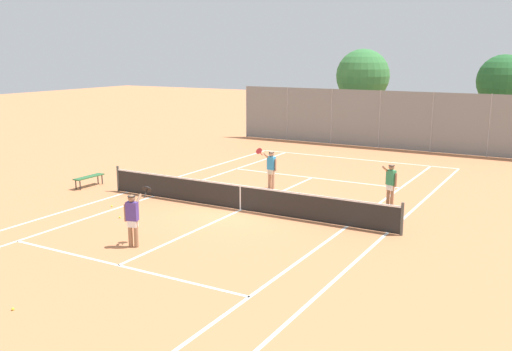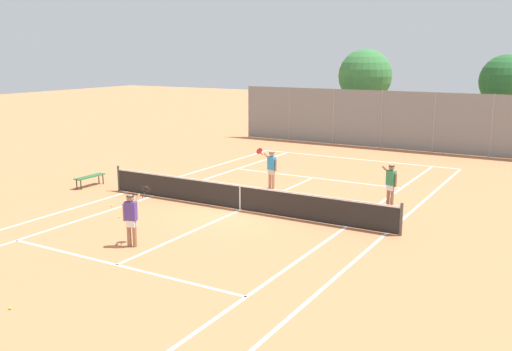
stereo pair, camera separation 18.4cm
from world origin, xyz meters
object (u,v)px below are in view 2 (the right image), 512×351
(tennis_net, at_px, (240,197))
(loose_tennis_ball_0, at_px, (364,211))
(tree_behind_right, at_px, (506,82))
(loose_tennis_ball_4, at_px, (112,206))
(player_near_side, at_px, (131,216))
(tree_behind_left, at_px, (364,78))
(loose_tennis_ball_3, at_px, (10,308))
(player_far_left, at_px, (271,167))
(player_far_right, at_px, (391,183))
(loose_tennis_ball_2, at_px, (119,217))
(courtside_bench, at_px, (90,177))
(loose_tennis_ball_1, at_px, (242,193))

(tennis_net, distance_m, loose_tennis_ball_0, 4.54)
(loose_tennis_ball_0, bearing_deg, tree_behind_right, 82.14)
(loose_tennis_ball_4, bearing_deg, player_near_side, -38.70)
(tennis_net, height_order, tree_behind_left, tree_behind_left)
(loose_tennis_ball_3, bearing_deg, player_far_left, 92.29)
(player_far_right, bearing_deg, loose_tennis_ball_0, -116.22)
(loose_tennis_ball_2, bearing_deg, loose_tennis_ball_0, 35.44)
(tennis_net, relative_size, loose_tennis_ball_4, 181.82)
(loose_tennis_ball_3, relative_size, loose_tennis_ball_4, 1.00)
(player_far_right, relative_size, loose_tennis_ball_0, 24.24)
(player_far_right, distance_m, tree_behind_left, 17.59)
(tennis_net, distance_m, tree_behind_left, 19.64)
(loose_tennis_ball_0, relative_size, courtside_bench, 0.04)
(tree_behind_left, bearing_deg, loose_tennis_ball_1, -86.42)
(loose_tennis_ball_4, bearing_deg, tree_behind_left, 84.20)
(player_near_side, height_order, player_far_left, same)
(loose_tennis_ball_0, distance_m, loose_tennis_ball_1, 5.21)
(courtside_bench, bearing_deg, loose_tennis_ball_1, 18.80)
(loose_tennis_ball_1, relative_size, tree_behind_right, 0.01)
(player_far_left, distance_m, loose_tennis_ball_4, 6.80)
(loose_tennis_ball_3, distance_m, loose_tennis_ball_4, 8.78)
(player_near_side, height_order, loose_tennis_ball_3, player_near_side)
(courtside_bench, bearing_deg, loose_tennis_ball_4, -31.87)
(loose_tennis_ball_3, bearing_deg, loose_tennis_ball_0, 70.69)
(tree_behind_right, bearing_deg, loose_tennis_ball_2, -113.10)
(loose_tennis_ball_0, bearing_deg, loose_tennis_ball_1, 179.60)
(loose_tennis_ball_0, height_order, tree_behind_left, tree_behind_left)
(player_far_left, bearing_deg, loose_tennis_ball_4, -124.16)
(player_far_left, height_order, player_far_right, player_far_left)
(loose_tennis_ball_1, bearing_deg, player_near_side, -85.63)
(loose_tennis_ball_2, bearing_deg, tree_behind_left, 87.79)
(loose_tennis_ball_1, distance_m, loose_tennis_ball_4, 5.25)
(player_near_side, bearing_deg, tree_behind_right, 73.86)
(player_near_side, relative_size, loose_tennis_ball_3, 26.88)
(loose_tennis_ball_0, relative_size, loose_tennis_ball_1, 1.00)
(loose_tennis_ball_1, height_order, tree_behind_right, tree_behind_right)
(player_far_left, distance_m, loose_tennis_ball_1, 1.78)
(loose_tennis_ball_2, distance_m, loose_tennis_ball_3, 7.33)
(tennis_net, relative_size, player_far_left, 6.76)
(player_near_side, bearing_deg, loose_tennis_ball_1, 94.37)
(tennis_net, bearing_deg, tree_behind_right, 71.74)
(loose_tennis_ball_1, bearing_deg, tree_behind_left, 93.58)
(player_near_side, bearing_deg, player_far_left, 89.87)
(tennis_net, relative_size, loose_tennis_ball_0, 181.82)
(loose_tennis_ball_0, distance_m, courtside_bench, 11.80)
(loose_tennis_ball_0, distance_m, tree_behind_left, 18.63)
(loose_tennis_ball_0, bearing_deg, loose_tennis_ball_4, -154.02)
(tennis_net, xyz_separation_m, loose_tennis_ball_2, (-3.14, -2.97, -0.48))
(player_far_right, xyz_separation_m, courtside_bench, (-12.18, -3.33, -0.50))
(player_far_left, distance_m, player_far_right, 5.24)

